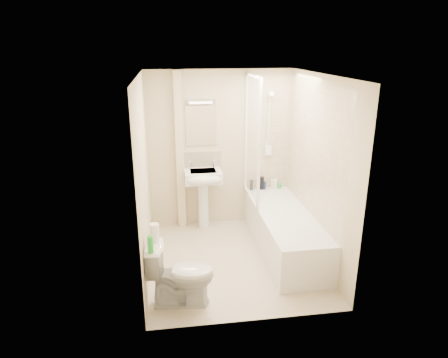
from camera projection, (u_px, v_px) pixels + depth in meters
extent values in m
plane|color=beige|center=(233.00, 260.00, 5.33)|extent=(2.50, 2.50, 0.00)
cube|color=beige|center=(220.00, 150.00, 6.12)|extent=(2.20, 0.02, 2.40)
cube|color=beige|center=(144.00, 179.00, 4.80)|extent=(0.02, 2.50, 2.40)
cube|color=beige|center=(318.00, 171.00, 5.10)|extent=(0.02, 2.50, 2.40)
cube|color=white|center=(235.00, 75.00, 4.57)|extent=(2.20, 2.50, 0.02)
cube|color=beige|center=(268.00, 134.00, 6.14)|extent=(0.70, 0.01, 1.75)
cube|color=beige|center=(313.00, 150.00, 5.22)|extent=(0.01, 2.10, 1.75)
cube|color=beige|center=(180.00, 152.00, 5.98)|extent=(0.12, 0.12, 2.40)
cube|color=beige|center=(202.00, 161.00, 6.13)|extent=(0.60, 0.02, 0.30)
cube|color=white|center=(201.00, 126.00, 5.95)|extent=(0.46, 0.01, 0.60)
cube|color=silver|center=(201.00, 101.00, 5.81)|extent=(0.42, 0.07, 0.07)
cube|color=white|center=(284.00, 231.00, 5.54)|extent=(0.70, 2.10, 0.55)
cube|color=white|center=(285.00, 216.00, 5.47)|extent=(0.56, 1.96, 0.05)
cube|color=white|center=(252.00, 139.00, 5.67)|extent=(0.01, 0.90, 1.80)
cube|color=white|center=(246.00, 133.00, 6.08)|extent=(0.04, 0.04, 1.80)
cube|color=white|center=(259.00, 147.00, 5.25)|extent=(0.04, 0.04, 1.80)
cube|color=white|center=(254.00, 76.00, 5.39)|extent=(0.04, 0.90, 0.04)
cube|color=white|center=(251.00, 197.00, 5.96)|extent=(0.04, 0.90, 0.03)
cylinder|color=white|center=(269.00, 126.00, 6.08)|extent=(0.02, 0.02, 0.90)
cylinder|color=white|center=(268.00, 155.00, 6.22)|extent=(0.05, 0.05, 0.02)
cylinder|color=white|center=(270.00, 96.00, 5.94)|extent=(0.05, 0.05, 0.02)
cylinder|color=white|center=(271.00, 95.00, 5.86)|extent=(0.08, 0.11, 0.11)
cube|color=white|center=(268.00, 150.00, 6.20)|extent=(0.10, 0.05, 0.14)
cylinder|color=white|center=(268.00, 123.00, 6.04)|extent=(0.01, 0.13, 0.84)
cylinder|color=white|center=(203.00, 205.00, 6.19)|extent=(0.16, 0.16, 0.74)
cube|color=white|center=(203.00, 176.00, 6.01)|extent=(0.55, 0.43, 0.17)
ellipsoid|color=white|center=(204.00, 180.00, 5.85)|extent=(0.55, 0.23, 0.17)
cube|color=silver|center=(203.00, 172.00, 5.99)|extent=(0.38, 0.28, 0.04)
cylinder|color=white|center=(190.00, 166.00, 6.04)|extent=(0.03, 0.03, 0.10)
cylinder|color=white|center=(214.00, 165.00, 6.09)|extent=(0.03, 0.03, 0.10)
sphere|color=white|center=(190.00, 162.00, 6.02)|extent=(0.04, 0.04, 0.04)
sphere|color=white|center=(214.00, 161.00, 6.07)|extent=(0.04, 0.04, 0.04)
cylinder|color=black|center=(252.00, 185.00, 6.29)|extent=(0.05, 0.05, 0.16)
cylinder|color=white|center=(258.00, 184.00, 6.30)|extent=(0.06, 0.06, 0.17)
cylinder|color=black|center=(262.00, 183.00, 6.30)|extent=(0.06, 0.06, 0.21)
cylinder|color=navy|center=(264.00, 185.00, 6.32)|extent=(0.06, 0.06, 0.12)
cylinder|color=#F3E3BC|center=(273.00, 184.00, 6.34)|extent=(0.06, 0.06, 0.15)
cylinder|color=white|center=(275.00, 184.00, 6.34)|extent=(0.05, 0.05, 0.16)
cylinder|color=green|center=(280.00, 186.00, 6.36)|extent=(0.06, 0.06, 0.08)
imported|color=white|center=(181.00, 274.00, 4.34)|extent=(0.55, 0.80, 0.73)
cylinder|color=white|center=(154.00, 237.00, 4.26)|extent=(0.10, 0.10, 0.10)
cylinder|color=white|center=(154.00, 229.00, 4.24)|extent=(0.10, 0.10, 0.10)
cylinder|color=green|center=(150.00, 244.00, 4.03)|extent=(0.06, 0.06, 0.18)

